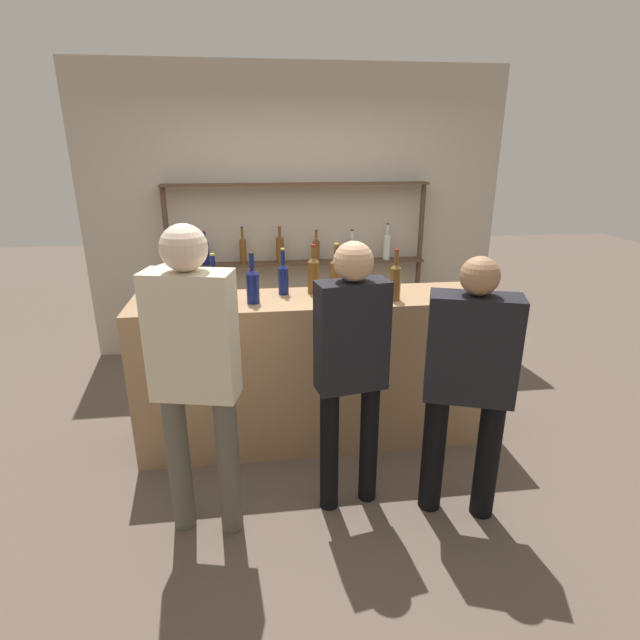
{
  "coord_description": "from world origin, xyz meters",
  "views": [
    {
      "loc": [
        -0.42,
        -3.21,
        2.08
      ],
      "look_at": [
        0.0,
        0.0,
        0.93
      ],
      "focal_mm": 28.0,
      "sensor_mm": 36.0,
      "label": 1
    }
  ],
  "objects_px": {
    "customer_right": "(469,375)",
    "customer_center": "(351,358)",
    "counter_bottle_5": "(313,274)",
    "counter_bottle_0": "(336,276)",
    "counter_bottle_1": "(253,284)",
    "counter_bottle_2": "(395,281)",
    "counter_bottle_4": "(214,287)",
    "ice_bucket": "(175,282)",
    "counter_bottle_3": "(283,277)",
    "customer_left": "(194,363)",
    "wine_glass": "(222,278)"
  },
  "relations": [
    {
      "from": "counter_bottle_1",
      "to": "customer_center",
      "type": "xyz_separation_m",
      "value": [
        0.53,
        -0.67,
        -0.26
      ]
    },
    {
      "from": "customer_right",
      "to": "customer_center",
      "type": "height_order",
      "value": "customer_center"
    },
    {
      "from": "counter_bottle_1",
      "to": "customer_center",
      "type": "relative_size",
      "value": 0.21
    },
    {
      "from": "counter_bottle_5",
      "to": "wine_glass",
      "type": "bearing_deg",
      "value": 178.42
    },
    {
      "from": "ice_bucket",
      "to": "customer_right",
      "type": "bearing_deg",
      "value": -30.33
    },
    {
      "from": "ice_bucket",
      "to": "counter_bottle_0",
      "type": "bearing_deg",
      "value": -4.78
    },
    {
      "from": "counter_bottle_0",
      "to": "counter_bottle_5",
      "type": "xyz_separation_m",
      "value": [
        -0.14,
        0.11,
        -0.01
      ]
    },
    {
      "from": "counter_bottle_0",
      "to": "wine_glass",
      "type": "distance_m",
      "value": 0.78
    },
    {
      "from": "counter_bottle_4",
      "to": "wine_glass",
      "type": "bearing_deg",
      "value": 82.82
    },
    {
      "from": "counter_bottle_1",
      "to": "counter_bottle_5",
      "type": "distance_m",
      "value": 0.45
    },
    {
      "from": "counter_bottle_3",
      "to": "counter_bottle_2",
      "type": "bearing_deg",
      "value": -17.97
    },
    {
      "from": "counter_bottle_2",
      "to": "customer_center",
      "type": "bearing_deg",
      "value": -123.75
    },
    {
      "from": "counter_bottle_4",
      "to": "counter_bottle_0",
      "type": "bearing_deg",
      "value": 8.35
    },
    {
      "from": "wine_glass",
      "to": "customer_right",
      "type": "xyz_separation_m",
      "value": [
        1.36,
        -1.01,
        -0.32
      ]
    },
    {
      "from": "ice_bucket",
      "to": "customer_right",
      "type": "xyz_separation_m",
      "value": [
        1.66,
        -0.97,
        -0.32
      ]
    },
    {
      "from": "customer_center",
      "to": "counter_bottle_5",
      "type": "bearing_deg",
      "value": -2.5
    },
    {
      "from": "counter_bottle_3",
      "to": "counter_bottle_4",
      "type": "xyz_separation_m",
      "value": [
        -0.45,
        -0.22,
        0.01
      ]
    },
    {
      "from": "customer_center",
      "to": "counter_bottle_3",
      "type": "bearing_deg",
      "value": 10.76
    },
    {
      "from": "counter_bottle_0",
      "to": "counter_bottle_2",
      "type": "height_order",
      "value": "counter_bottle_0"
    },
    {
      "from": "ice_bucket",
      "to": "customer_center",
      "type": "bearing_deg",
      "value": -38.38
    },
    {
      "from": "counter_bottle_4",
      "to": "customer_center",
      "type": "relative_size",
      "value": 0.21
    },
    {
      "from": "counter_bottle_4",
      "to": "customer_left",
      "type": "relative_size",
      "value": 0.2
    },
    {
      "from": "counter_bottle_0",
      "to": "customer_center",
      "type": "relative_size",
      "value": 0.23
    },
    {
      "from": "counter_bottle_0",
      "to": "customer_right",
      "type": "distance_m",
      "value": 1.12
    },
    {
      "from": "counter_bottle_5",
      "to": "customer_center",
      "type": "distance_m",
      "value": 0.89
    },
    {
      "from": "counter_bottle_2",
      "to": "counter_bottle_4",
      "type": "xyz_separation_m",
      "value": [
        -1.17,
        0.01,
        -0.0
      ]
    },
    {
      "from": "customer_right",
      "to": "customer_center",
      "type": "distance_m",
      "value": 0.65
    },
    {
      "from": "counter_bottle_3",
      "to": "customer_center",
      "type": "height_order",
      "value": "customer_center"
    },
    {
      "from": "counter_bottle_1",
      "to": "counter_bottle_4",
      "type": "xyz_separation_m",
      "value": [
        -0.24,
        -0.05,
        0.01
      ]
    },
    {
      "from": "counter_bottle_0",
      "to": "customer_center",
      "type": "distance_m",
      "value": 0.79
    },
    {
      "from": "customer_center",
      "to": "ice_bucket",
      "type": "bearing_deg",
      "value": 41.59
    },
    {
      "from": "counter_bottle_1",
      "to": "counter_bottle_0",
      "type": "bearing_deg",
      "value": 6.98
    },
    {
      "from": "counter_bottle_4",
      "to": "customer_left",
      "type": "distance_m",
      "value": 0.75
    },
    {
      "from": "counter_bottle_2",
      "to": "counter_bottle_4",
      "type": "relative_size",
      "value": 1.0
    },
    {
      "from": "customer_right",
      "to": "counter_bottle_5",
      "type": "bearing_deg",
      "value": 55.78
    },
    {
      "from": "counter_bottle_5",
      "to": "wine_glass",
      "type": "height_order",
      "value": "counter_bottle_5"
    },
    {
      "from": "counter_bottle_2",
      "to": "counter_bottle_3",
      "type": "relative_size",
      "value": 1.07
    },
    {
      "from": "counter_bottle_5",
      "to": "counter_bottle_0",
      "type": "bearing_deg",
      "value": -37.25
    },
    {
      "from": "counter_bottle_4",
      "to": "customer_center",
      "type": "bearing_deg",
      "value": -38.76
    },
    {
      "from": "counter_bottle_3",
      "to": "customer_right",
      "type": "xyz_separation_m",
      "value": [
        0.94,
        -0.99,
        -0.32
      ]
    },
    {
      "from": "counter_bottle_2",
      "to": "wine_glass",
      "type": "xyz_separation_m",
      "value": [
        -1.14,
        0.25,
        -0.01
      ]
    },
    {
      "from": "customer_left",
      "to": "counter_bottle_4",
      "type": "bearing_deg",
      "value": 7.65
    },
    {
      "from": "counter_bottle_1",
      "to": "wine_glass",
      "type": "xyz_separation_m",
      "value": [
        -0.21,
        0.19,
        -0.0
      ]
    },
    {
      "from": "counter_bottle_2",
      "to": "customer_right",
      "type": "bearing_deg",
      "value": -73.8
    },
    {
      "from": "counter_bottle_3",
      "to": "wine_glass",
      "type": "distance_m",
      "value": 0.42
    },
    {
      "from": "counter_bottle_0",
      "to": "counter_bottle_4",
      "type": "distance_m",
      "value": 0.81
    },
    {
      "from": "counter_bottle_1",
      "to": "counter_bottle_5",
      "type": "relative_size",
      "value": 0.97
    },
    {
      "from": "ice_bucket",
      "to": "customer_left",
      "type": "distance_m",
      "value": 0.96
    },
    {
      "from": "ice_bucket",
      "to": "counter_bottle_1",
      "type": "bearing_deg",
      "value": -17.14
    },
    {
      "from": "counter_bottle_0",
      "to": "counter_bottle_1",
      "type": "height_order",
      "value": "counter_bottle_0"
    }
  ]
}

